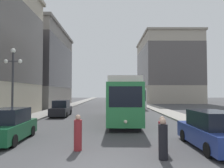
{
  "coord_description": "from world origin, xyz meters",
  "views": [
    {
      "loc": [
        0.4,
        -7.49,
        2.73
      ],
      "look_at": [
        0.48,
        6.35,
        3.29
      ],
      "focal_mm": 33.4,
      "sensor_mm": 36.0,
      "label": 1
    }
  ],
  "objects": [
    {
      "name": "building_left_midblock",
      "position": [
        -15.28,
        34.33,
        7.88
      ],
      "size": [
        12.62,
        19.4,
        15.37
      ],
      "color": "gray",
      "rests_on": "ground"
    },
    {
      "name": "transit_bus",
      "position": [
        4.78,
        31.07,
        1.95
      ],
      "size": [
        2.7,
        11.92,
        3.45
      ],
      "rotation": [
        0.0,
        0.0,
        -0.01
      ],
      "color": "black",
      "rests_on": "ground"
    },
    {
      "name": "parked_car_left_near",
      "position": [
        -5.33,
        4.3,
        0.84
      ],
      "size": [
        2.02,
        4.42,
        1.82
      ],
      "rotation": [
        0.0,
        0.0,
        0.04
      ],
      "color": "black",
      "rests_on": "ground"
    },
    {
      "name": "parked_car_right_far",
      "position": [
        5.32,
        2.73,
        0.84
      ],
      "size": [
        1.9,
        4.75,
        1.82
      ],
      "rotation": [
        0.0,
        0.0,
        3.14
      ],
      "color": "black",
      "rests_on": "ground"
    },
    {
      "name": "parked_car_left_mid",
      "position": [
        -5.33,
        16.58,
        0.84
      ],
      "size": [
        2.03,
        4.79,
        1.82
      ],
      "rotation": [
        0.0,
        0.0,
        0.04
      ],
      "color": "black",
      "rests_on": "ground"
    },
    {
      "name": "sidewalk_left",
      "position": [
        -7.95,
        40.0,
        0.07
      ],
      "size": [
        2.65,
        120.0,
        0.15
      ],
      "primitive_type": "cube",
      "color": "gray",
      "rests_on": "ground"
    },
    {
      "name": "building_right_corner",
      "position": [
        16.25,
        51.73,
        9.36
      ],
      "size": [
        14.56,
        20.93,
        18.23
      ],
      "color": "#A89E8E",
      "rests_on": "ground"
    },
    {
      "name": "sidewalk_right",
      "position": [
        7.95,
        40.0,
        0.07
      ],
      "size": [
        2.65,
        120.0,
        0.15
      ],
      "primitive_type": "cube",
      "color": "gray",
      "rests_on": "ground"
    },
    {
      "name": "pedestrian_on_sidewalk",
      "position": [
        2.53,
        1.06,
        0.78
      ],
      "size": [
        0.37,
        0.37,
        1.67
      ],
      "rotation": [
        0.0,
        0.0,
        0.49
      ],
      "color": "black",
      "rests_on": "ground"
    },
    {
      "name": "pedestrian_crossing_near",
      "position": [
        -1.15,
        2.41,
        0.78
      ],
      "size": [
        0.38,
        0.38,
        1.68
      ],
      "rotation": [
        0.0,
        0.0,
        6.13
      ],
      "color": "maroon",
      "rests_on": "ground"
    },
    {
      "name": "lamp_post_left_near",
      "position": [
        -7.22,
        8.66,
        4.07
      ],
      "size": [
        1.41,
        0.36,
        6.03
      ],
      "color": "#333338",
      "rests_on": "sidewalk_left"
    },
    {
      "name": "pedestrian_crossing_far",
      "position": [
        2.8,
        2.27,
        0.75
      ],
      "size": [
        0.36,
        0.36,
        1.61
      ],
      "rotation": [
        0.0,
        0.0,
        2.85
      ],
      "color": "maroon",
      "rests_on": "ground"
    },
    {
      "name": "streetcar",
      "position": [
        1.59,
        12.56,
        2.1
      ],
      "size": [
        3.05,
        12.68,
        3.89
      ],
      "rotation": [
        0.0,
        0.0,
        -0.03
      ],
      "color": "black",
      "rests_on": "ground"
    }
  ]
}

